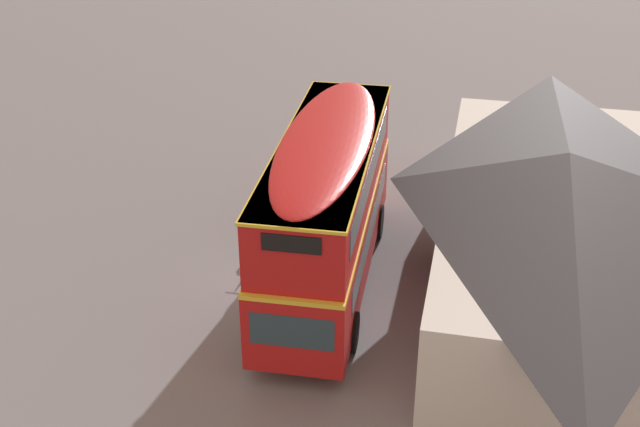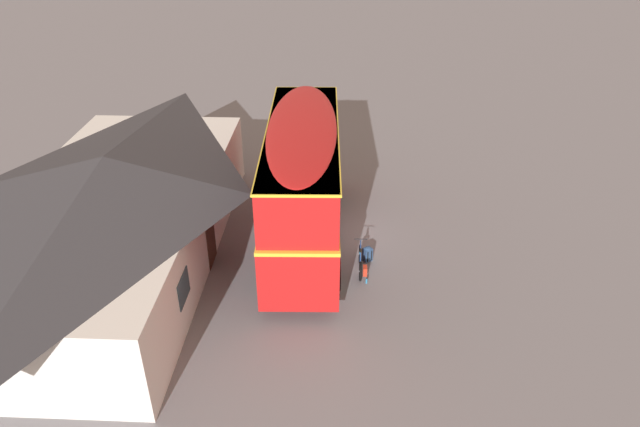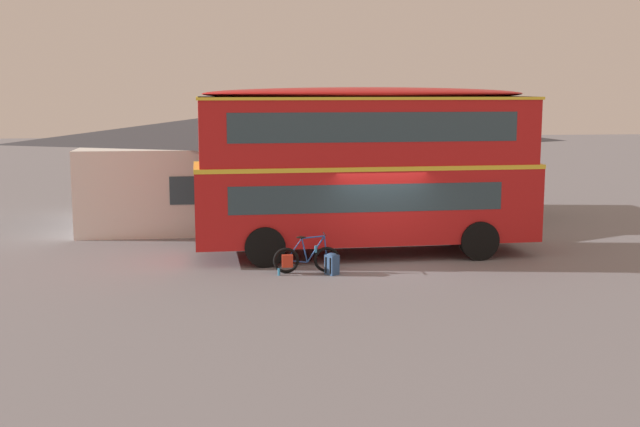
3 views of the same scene
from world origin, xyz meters
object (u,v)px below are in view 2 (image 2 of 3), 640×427
(double_decker_bus, at_px, (303,178))
(touring_bicycle, at_px, (361,263))
(water_bottle_blue_sports, at_px, (367,281))
(backpack_on_ground, at_px, (367,254))

(double_decker_bus, relative_size, touring_bicycle, 5.62)
(touring_bicycle, bearing_deg, double_decker_bus, 47.33)
(touring_bicycle, height_order, water_bottle_blue_sports, touring_bicycle)
(touring_bicycle, height_order, backpack_on_ground, touring_bicycle)
(touring_bicycle, relative_size, water_bottle_blue_sports, 8.09)
(touring_bicycle, xyz_separation_m, backpack_on_ground, (0.70, -0.25, -0.08))
(backpack_on_ground, distance_m, water_bottle_blue_sports, 1.38)
(double_decker_bus, bearing_deg, backpack_on_ground, -118.17)
(touring_bicycle, relative_size, backpack_on_ground, 3.07)
(touring_bicycle, distance_m, water_bottle_blue_sports, 0.75)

